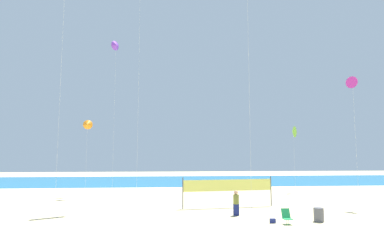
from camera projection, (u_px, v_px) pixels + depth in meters
ground_plane at (207, 237)px, 16.14m from camera, size 120.00×120.00×0.00m
ocean_band at (180, 181)px, 50.21m from camera, size 120.00×20.00×0.01m
beachgoer_olive_shirt at (236, 202)px, 21.87m from camera, size 0.39×0.39×1.71m
folding_beach_chair at (287, 216)px, 19.25m from camera, size 0.52×0.65×0.89m
trash_barrel at (319, 215)px, 19.88m from camera, size 0.61×0.61×0.85m
volleyball_net at (228, 186)px, 25.31m from camera, size 7.40×1.03×2.40m
beach_handbag at (273, 221)px, 19.40m from camera, size 0.34×0.17×0.27m
kite_orange_delta at (87, 125)px, 31.58m from camera, size 0.97×0.54×7.63m
kite_violet_delta at (116, 46)px, 37.11m from camera, size 0.99×1.09×17.50m
kite_lime_delta at (293, 132)px, 36.29m from camera, size 1.07×1.15×7.40m
kite_magenta_delta at (352, 83)px, 27.11m from camera, size 0.83×1.02×10.84m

